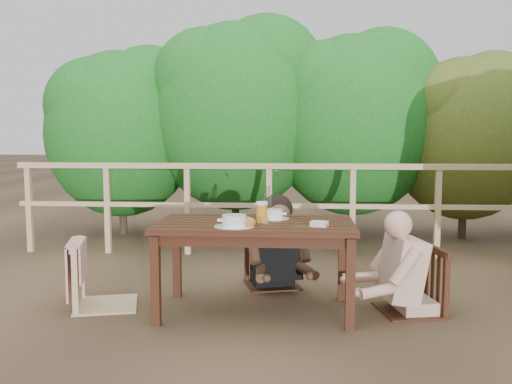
# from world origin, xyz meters

# --- Properties ---
(ground) EXTENTS (60.00, 60.00, 0.00)m
(ground) POSITION_xyz_m (0.00, 0.00, 0.00)
(ground) COLOR brown
(ground) RESTS_ON ground
(table) EXTENTS (1.45, 0.81, 0.67)m
(table) POSITION_xyz_m (0.00, 0.00, 0.33)
(table) COLOR black
(table) RESTS_ON ground
(chair_left) EXTENTS (0.59, 0.59, 0.98)m
(chair_left) POSITION_xyz_m (-1.17, 0.06, 0.49)
(chair_left) COLOR tan
(chair_left) RESTS_ON ground
(chair_far) EXTENTS (0.55, 0.55, 0.89)m
(chair_far) POSITION_xyz_m (0.09, 0.74, 0.45)
(chair_far) COLOR black
(chair_far) RESTS_ON ground
(chair_right) EXTENTS (0.54, 0.54, 0.92)m
(chair_right) POSITION_xyz_m (1.15, 0.09, 0.46)
(chair_right) COLOR black
(chair_right) RESTS_ON ground
(woman) EXTENTS (0.65, 0.73, 1.25)m
(woman) POSITION_xyz_m (0.09, 0.76, 0.63)
(woman) COLOR black
(woman) RESTS_ON ground
(diner_right) EXTENTS (0.72, 0.62, 1.26)m
(diner_right) POSITION_xyz_m (1.18, 0.09, 0.63)
(diner_right) COLOR #D4A791
(diner_right) RESTS_ON ground
(railing) EXTENTS (5.60, 0.10, 1.01)m
(railing) POSITION_xyz_m (0.00, 2.00, 0.51)
(railing) COLOR tan
(railing) RESTS_ON ground
(hedge_row) EXTENTS (6.60, 1.60, 3.80)m
(hedge_row) POSITION_xyz_m (0.40, 3.20, 1.90)
(hedge_row) COLOR #19591B
(hedge_row) RESTS_ON ground
(soup_near) EXTENTS (0.29, 0.29, 0.10)m
(soup_near) POSITION_xyz_m (-0.13, -0.22, 0.72)
(soup_near) COLOR white
(soup_near) RESTS_ON table
(soup_far) EXTENTS (0.26, 0.26, 0.09)m
(soup_far) POSITION_xyz_m (0.12, 0.17, 0.71)
(soup_far) COLOR white
(soup_far) RESTS_ON table
(bread_roll) EXTENTS (0.14, 0.11, 0.08)m
(bread_roll) POSITION_xyz_m (-0.05, -0.20, 0.71)
(bread_roll) COLOR #A36D32
(bread_roll) RESTS_ON table
(beer_glass) EXTENTS (0.09, 0.09, 0.17)m
(beer_glass) POSITION_xyz_m (0.05, -0.02, 0.75)
(beer_glass) COLOR orange
(beer_glass) RESTS_ON table
(bottle) EXTENTS (0.06, 0.06, 0.26)m
(bottle) POSITION_xyz_m (0.08, 0.20, 0.80)
(bottle) COLOR white
(bottle) RESTS_ON table
(tumbler) EXTENTS (0.06, 0.06, 0.07)m
(tumbler) POSITION_xyz_m (0.08, -0.21, 0.71)
(tumbler) COLOR silver
(tumbler) RESTS_ON table
(butter_tub) EXTENTS (0.14, 0.12, 0.05)m
(butter_tub) POSITION_xyz_m (0.46, -0.18, 0.70)
(butter_tub) COLOR white
(butter_tub) RESTS_ON table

